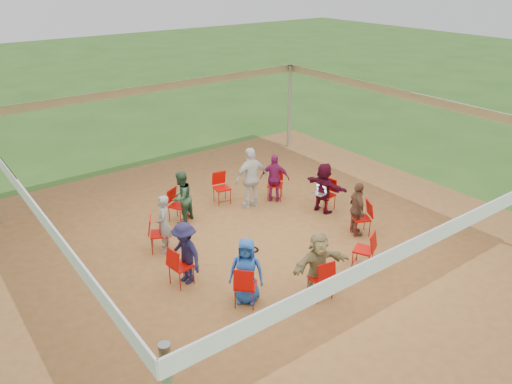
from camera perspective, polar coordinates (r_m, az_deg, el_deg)
ground at (r=12.34m, az=0.80°, el=-5.73°), size 80.00×80.00×0.00m
dirt_patch at (r=12.34m, az=0.80°, el=-5.71°), size 13.00×13.00×0.00m
tent at (r=11.33m, az=0.87°, el=4.68°), size 10.33×10.33×3.00m
chair_0 at (r=13.83m, az=7.99°, el=-0.36°), size 0.50×0.48×0.90m
chair_1 at (r=14.33m, az=2.20°, el=0.81°), size 0.61×0.61×0.90m
chair_2 at (r=14.13m, az=-3.92°, el=0.40°), size 0.49×0.50×0.90m
chair_3 at (r=13.27m, az=-8.88°, el=-1.54°), size 0.57×0.58×0.90m
chair_4 at (r=11.99m, az=-11.00°, el=-4.74°), size 0.58×0.58×0.90m
chair_5 at (r=10.72m, az=-8.56°, el=-8.37°), size 0.50×0.48×0.90m
chair_6 at (r=10.03m, az=-1.20°, el=-10.62°), size 0.61×0.61×0.90m
chair_7 at (r=10.32m, az=7.40°, el=-9.74°), size 0.49×0.50×0.90m
chair_8 at (r=11.40m, az=12.18°, el=-6.50°), size 0.57×0.58×0.90m
chair_9 at (r=12.74m, az=11.90°, el=-2.95°), size 0.58×0.58×0.90m
person_seated_0 at (r=13.63m, az=7.75°, el=0.49°), size 0.68×1.37×1.41m
person_seated_1 at (r=14.12m, az=2.16°, el=1.59°), size 0.88×0.89×1.41m
person_seated_2 at (r=13.09m, az=-8.52°, el=-0.61°), size 0.79×0.66×1.41m
person_seated_3 at (r=11.86m, az=-10.53°, el=-3.59°), size 0.54×0.61×1.41m
person_seated_4 at (r=10.64m, az=-8.13°, el=-6.94°), size 0.58×0.97×1.41m
person_seated_5 at (r=9.98m, az=-1.09°, el=-9.00°), size 0.76×0.76×1.41m
person_seated_6 at (r=10.25m, az=7.10°, el=-8.20°), size 1.37×0.70×1.41m
person_seated_7 at (r=12.58m, az=11.49°, el=-1.94°), size 0.76×0.93×1.41m
standing_person at (r=13.70m, az=-0.55°, el=1.61°), size 1.05×0.57×1.74m
cable_coil at (r=11.99m, az=-0.43°, el=-6.60°), size 0.36×0.36×0.03m
laptop at (r=13.53m, az=7.33°, el=0.13°), size 0.32×0.38×0.24m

